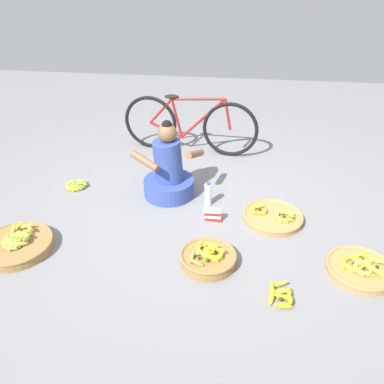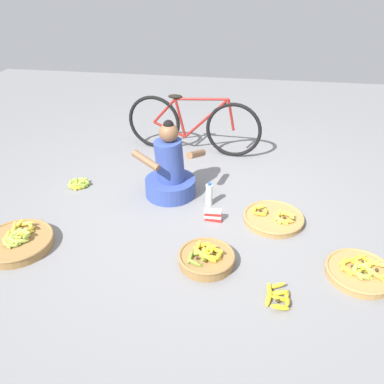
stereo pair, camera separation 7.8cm
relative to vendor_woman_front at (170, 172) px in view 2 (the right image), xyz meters
name	(u,v)px [view 2 (the right image)]	position (x,y,z in m)	size (l,w,h in m)	color
ground_plane	(195,212)	(0.31, -0.30, -0.26)	(10.00, 10.00, 0.00)	slate
vendor_woman_front	(170,172)	(0.00, 0.00, 0.00)	(0.69, 0.55, 0.82)	#334793
bicycle_leaning	(193,125)	(0.06, 1.08, 0.10)	(1.70, 0.23, 0.73)	black
banana_basket_back_center	(207,258)	(0.51, -1.02, -0.21)	(0.46, 0.46, 0.16)	olive
banana_basket_mid_right	(360,272)	(1.71, -0.97, -0.22)	(0.53, 0.53, 0.14)	#A87F47
banana_basket_near_bicycle	(274,218)	(1.06, -0.33, -0.23)	(0.56, 0.56, 0.13)	#A87F47
banana_basket_front_right	(17,242)	(-1.12, -1.06, -0.21)	(0.61, 0.61, 0.16)	olive
loose_bananas_back_left	(79,184)	(-1.02, 0.01, -0.23)	(0.26, 0.23, 0.09)	#8CAD38
loose_bananas_mid_left	(278,297)	(1.07, -1.33, -0.23)	(0.19, 0.27, 0.09)	gold
water_bottle	(209,195)	(0.42, -0.14, -0.15)	(0.07, 0.07, 0.25)	silver
packet_carton_stack	(213,215)	(0.49, -0.41, -0.20)	(0.17, 0.06, 0.12)	red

